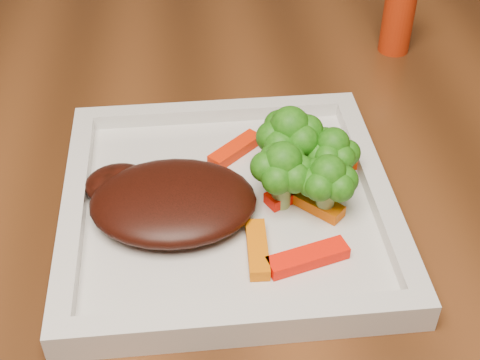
{
  "coord_description": "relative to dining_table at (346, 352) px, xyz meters",
  "views": [
    {
      "loc": [
        -0.15,
        -0.59,
        1.14
      ],
      "look_at": [
        -0.11,
        -0.18,
        0.79
      ],
      "focal_mm": 50.0,
      "sensor_mm": 36.0,
      "label": 1
    }
  ],
  "objects": [
    {
      "name": "dining_table",
      "position": [
        0.0,
        0.0,
        0.0
      ],
      "size": [
        1.6,
        0.9,
        0.75
      ],
      "primitive_type": null,
      "color": "#5B2F14",
      "rests_on": "floor"
    },
    {
      "name": "plate",
      "position": [
        -0.17,
        -0.11,
        0.38
      ],
      "size": [
        0.27,
        0.27,
        0.01
      ],
      "primitive_type": "cube",
      "color": "silver",
      "rests_on": "dining_table"
    },
    {
      "name": "steak",
      "position": [
        -0.21,
        -0.12,
        0.4
      ],
      "size": [
        0.14,
        0.11,
        0.03
      ],
      "primitive_type": "ellipsoid",
      "rotation": [
        0.0,
        0.0,
        -0.06
      ],
      "color": "#340D07",
      "rests_on": "plate"
    },
    {
      "name": "broccoli_0",
      "position": [
        -0.11,
        -0.07,
        0.42
      ],
      "size": [
        0.07,
        0.07,
        0.07
      ],
      "primitive_type": null,
      "rotation": [
        0.0,
        0.0,
        -0.18
      ],
      "color": "#275F0F",
      "rests_on": "plate"
    },
    {
      "name": "broccoli_1",
      "position": [
        -0.08,
        -0.09,
        0.42
      ],
      "size": [
        0.07,
        0.07,
        0.06
      ],
      "primitive_type": null,
      "rotation": [
        0.0,
        0.0,
        0.38
      ],
      "color": "#166E12",
      "rests_on": "plate"
    },
    {
      "name": "broccoli_2",
      "position": [
        -0.09,
        -0.13,
        0.42
      ],
      "size": [
        0.06,
        0.06,
        0.06
      ],
      "primitive_type": null,
      "rotation": [
        0.0,
        0.0,
        -0.08
      ],
      "color": "#167012",
      "rests_on": "plate"
    },
    {
      "name": "broccoli_3",
      "position": [
        -0.12,
        -0.11,
        0.42
      ],
      "size": [
        0.07,
        0.07,
        0.06
      ],
      "primitive_type": null,
      "rotation": [
        0.0,
        0.0,
        0.3
      ],
      "color": "#196510",
      "rests_on": "plate"
    },
    {
      "name": "carrot_0",
      "position": [
        -0.11,
        -0.18,
        0.39
      ],
      "size": [
        0.07,
        0.03,
        0.01
      ],
      "primitive_type": "cube",
      "rotation": [
        0.0,
        0.0,
        0.27
      ],
      "color": "#FF1404",
      "rests_on": "plate"
    },
    {
      "name": "carrot_2",
      "position": [
        -0.15,
        -0.17,
        0.39
      ],
      "size": [
        0.02,
        0.06,
        0.01
      ],
      "primitive_type": "cube",
      "rotation": [
        0.0,
        0.0,
        1.52
      ],
      "color": "orange",
      "rests_on": "plate"
    },
    {
      "name": "carrot_3",
      "position": [
        -0.07,
        -0.07,
        0.39
      ],
      "size": [
        0.06,
        0.02,
        0.01
      ],
      "primitive_type": "cube",
      "rotation": [
        0.0,
        0.0,
        0.06
      ],
      "color": "#EB3B03",
      "rests_on": "plate"
    },
    {
      "name": "carrot_4",
      "position": [
        -0.15,
        -0.04,
        0.39
      ],
      "size": [
        0.05,
        0.05,
        0.01
      ],
      "primitive_type": "cube",
      "rotation": [
        0.0,
        0.0,
        0.73
      ],
      "color": "red",
      "rests_on": "plate"
    },
    {
      "name": "carrot_5",
      "position": [
        -0.1,
        -0.12,
        0.39
      ],
      "size": [
        0.05,
        0.05,
        0.01
      ],
      "primitive_type": "cube",
      "rotation": [
        0.0,
        0.0,
        -0.79
      ],
      "color": "#D15303",
      "rests_on": "plate"
    },
    {
      "name": "carrot_6",
      "position": [
        -0.11,
        -0.1,
        0.39
      ],
      "size": [
        0.06,
        0.04,
        0.01
      ],
      "primitive_type": "cube",
      "rotation": [
        0.0,
        0.0,
        0.49
      ],
      "color": "#FF1404",
      "rests_on": "plate"
    },
    {
      "name": "spice_shaker",
      "position": [
        0.05,
        0.15,
        0.42
      ],
      "size": [
        0.04,
        0.04,
        0.09
      ],
      "primitive_type": "cylinder",
      "rotation": [
        0.0,
        0.0,
        -0.23
      ],
      "color": "#BA2A0A",
      "rests_on": "dining_table"
    }
  ]
}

